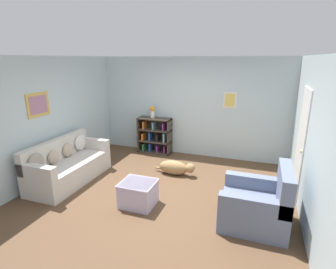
# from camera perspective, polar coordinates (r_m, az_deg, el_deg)

# --- Properties ---
(ground_plane) EXTENTS (14.00, 14.00, 0.00)m
(ground_plane) POSITION_cam_1_polar(r_m,az_deg,el_deg) (5.39, -1.45, -11.91)
(ground_plane) COLOR brown
(wall_back) EXTENTS (5.60, 0.13, 2.60)m
(wall_back) POSITION_cam_1_polar(r_m,az_deg,el_deg) (7.01, 5.11, 5.94)
(wall_back) COLOR silver
(wall_back) RESTS_ON ground_plane
(wall_left) EXTENTS (0.13, 5.00, 2.60)m
(wall_left) POSITION_cam_1_polar(r_m,az_deg,el_deg) (6.28, -23.88, 3.42)
(wall_left) COLOR silver
(wall_left) RESTS_ON ground_plane
(wall_right) EXTENTS (0.16, 5.00, 2.60)m
(wall_right) POSITION_cam_1_polar(r_m,az_deg,el_deg) (4.70, 28.94, -1.28)
(wall_right) COLOR silver
(wall_right) RESTS_ON ground_plane
(couch) EXTENTS (0.81, 1.89, 0.90)m
(couch) POSITION_cam_1_polar(r_m,az_deg,el_deg) (6.02, -20.97, -6.37)
(couch) COLOR beige
(couch) RESTS_ON ground_plane
(bookshelf) EXTENTS (0.92, 0.35, 0.98)m
(bookshelf) POSITION_cam_1_polar(r_m,az_deg,el_deg) (7.30, -2.87, -0.27)
(bookshelf) COLOR #42382D
(bookshelf) RESTS_ON ground_plane
(recliner_chair) EXTENTS (1.00, 0.95, 0.99)m
(recliner_chair) POSITION_cam_1_polar(r_m,az_deg,el_deg) (4.48, 19.07, -14.23)
(recliner_chair) COLOR slate
(recliner_chair) RESTS_ON ground_plane
(coffee_table) EXTENTS (0.61, 0.54, 0.44)m
(coffee_table) POSITION_cam_1_polar(r_m,az_deg,el_deg) (4.81, -6.50, -12.52)
(coffee_table) COLOR #BCB2D1
(coffee_table) RESTS_ON ground_plane
(dog) EXTENTS (0.98, 0.29, 0.33)m
(dog) POSITION_cam_1_polar(r_m,az_deg,el_deg) (5.98, 1.63, -7.21)
(dog) COLOR #9E7A4C
(dog) RESTS_ON ground_plane
(vase) EXTENTS (0.15, 0.15, 0.32)m
(vase) POSITION_cam_1_polar(r_m,az_deg,el_deg) (7.14, -3.40, 5.07)
(vase) COLOR silver
(vase) RESTS_ON bookshelf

